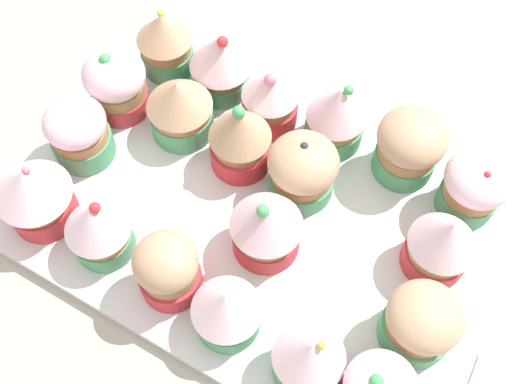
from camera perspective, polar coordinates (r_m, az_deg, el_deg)
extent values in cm
cube|color=#B2A899|center=(61.16, 0.00, -2.57)|extent=(180.00, 180.00, 3.00)
cube|color=silver|center=(59.28, 0.00, -1.67)|extent=(43.49, 30.12, 1.20)
cylinder|color=#D1333D|center=(60.36, -18.48, -1.30)|extent=(6.07, 6.07, 2.68)
cylinder|color=#AD7F51|center=(58.68, -19.02, -0.39)|extent=(5.60, 5.60, 1.35)
cone|color=silver|center=(56.75, -19.70, 0.72)|extent=(6.77, 6.77, 3.32)
sphere|color=pink|center=(55.57, -19.79, 1.86)|extent=(0.74, 0.74, 0.74)
cylinder|color=#4C9E6B|center=(57.58, -13.40, -4.18)|extent=(5.33, 5.33, 2.37)
cylinder|color=#AD7F51|center=(56.01, -13.78, -3.42)|extent=(5.03, 5.03, 1.21)
cone|color=silver|center=(54.00, -14.29, -2.37)|extent=(5.67, 5.67, 3.39)
sphere|color=red|center=(52.66, -14.16, -1.38)|extent=(0.95, 0.95, 0.95)
cylinder|color=#D1333D|center=(55.05, -7.59, -7.67)|extent=(5.35, 5.35, 2.49)
cylinder|color=#AD7F51|center=(53.32, -7.83, -6.94)|extent=(4.75, 4.75, 1.26)
ellipsoid|color=tan|center=(51.57, -8.08, -6.16)|extent=(5.37, 5.37, 4.26)
cylinder|color=#4C9E6B|center=(53.57, -2.54, -11.17)|extent=(5.39, 5.39, 2.33)
cylinder|color=#AD7F51|center=(51.96, -2.61, -10.61)|extent=(4.89, 4.89, 1.05)
cone|color=silver|center=(50.02, -2.70, -9.88)|extent=(5.77, 5.77, 3.05)
cylinder|color=#4C9E6B|center=(52.42, 4.52, -15.06)|extent=(5.44, 5.44, 2.80)
cylinder|color=#AD7F51|center=(50.55, 4.68, -14.54)|extent=(5.13, 5.13, 1.06)
cone|color=silver|center=(48.54, 4.86, -13.94)|extent=(5.69, 5.69, 3.11)
sphere|color=#EAD64C|center=(47.21, 5.88, -13.42)|extent=(0.66, 0.66, 0.66)
sphere|color=#4CB266|center=(48.29, 10.68, -16.23)|extent=(1.10, 1.10, 1.10)
cylinder|color=#4C9E6B|center=(62.83, -15.10, 4.16)|extent=(5.72, 5.72, 2.66)
cylinder|color=#AD7F51|center=(61.28, -15.51, 5.13)|extent=(5.33, 5.33, 1.18)
ellipsoid|color=silver|center=(59.97, -15.88, 6.01)|extent=(5.76, 5.76, 3.56)
cylinder|color=#D1333D|center=(56.00, 0.89, -4.16)|extent=(5.94, 5.94, 2.55)
cylinder|color=#AD7F51|center=(54.18, 0.92, -3.28)|extent=(5.55, 5.55, 1.45)
cone|color=silver|center=(51.91, 0.96, -2.08)|extent=(6.27, 6.27, 3.60)
sphere|color=#4CB266|center=(50.24, 0.60, -1.70)|extent=(1.09, 1.09, 1.09)
cylinder|color=#4C9E6B|center=(54.80, 14.00, -11.83)|extent=(5.93, 5.93, 2.32)
cylinder|color=#AD7F51|center=(53.14, 14.42, -11.26)|extent=(5.30, 5.30, 1.25)
ellipsoid|color=tan|center=(51.56, 14.84, -10.68)|extent=(6.06, 6.06, 3.60)
cylinder|color=#D1333D|center=(65.33, -11.91, 8.09)|extent=(5.60, 5.60, 2.21)
cylinder|color=#AD7F51|center=(63.92, -12.21, 9.06)|extent=(5.32, 5.32, 1.44)
ellipsoid|color=silver|center=(62.38, -12.56, 10.19)|extent=(6.00, 6.00, 4.28)
sphere|color=#4CB266|center=(61.06, -13.27, 11.40)|extent=(1.18, 1.18, 1.18)
cylinder|color=#4C9E6B|center=(62.52, -6.59, 6.35)|extent=(6.11, 6.11, 2.77)
cylinder|color=#AD7F51|center=(60.99, -6.77, 7.38)|extent=(5.84, 5.84, 1.04)
cone|color=tan|center=(59.33, -6.98, 8.56)|extent=(6.26, 6.26, 3.12)
cylinder|color=#D1333D|center=(60.10, -1.37, 3.50)|extent=(5.74, 5.74, 2.73)
cylinder|color=#AD7F51|center=(58.34, -1.42, 4.60)|extent=(5.09, 5.09, 1.46)
cone|color=tan|center=(56.20, -1.48, 6.04)|extent=(5.75, 5.75, 3.70)
sphere|color=#4CB266|center=(54.88, -1.55, 7.11)|extent=(1.15, 1.15, 1.15)
cylinder|color=#4C9E6B|center=(58.84, 4.03, 0.88)|extent=(5.99, 5.99, 2.33)
cylinder|color=#AD7F51|center=(57.35, 4.13, 1.73)|extent=(5.55, 5.55, 1.10)
ellipsoid|color=tan|center=(55.83, 4.25, 2.65)|extent=(6.35, 6.35, 4.09)
sphere|color=#333338|center=(54.42, 4.32, 4.09)|extent=(0.74, 0.74, 0.74)
cylinder|color=#D1333D|center=(57.51, 15.59, -5.52)|extent=(5.56, 5.56, 2.37)
cylinder|color=#AD7F51|center=(55.81, 16.06, -4.74)|extent=(5.12, 5.12, 1.48)
cone|color=silver|center=(53.58, 16.72, -3.62)|extent=(5.78, 5.78, 3.62)
cylinder|color=#4C9E6B|center=(67.66, -7.85, 11.74)|extent=(5.34, 5.34, 2.53)
cylinder|color=#AD7F51|center=(66.12, -8.07, 12.90)|extent=(4.97, 4.97, 1.59)
cone|color=tan|center=(64.43, -8.33, 14.26)|extent=(5.62, 5.62, 3.04)
sphere|color=#EAD64C|center=(63.77, -8.46, 15.45)|extent=(0.77, 0.77, 0.77)
cylinder|color=#4C9E6B|center=(65.48, -3.07, 9.87)|extent=(5.65, 5.65, 2.20)
cylinder|color=#AD7F51|center=(64.12, -3.14, 10.84)|extent=(4.98, 4.98, 1.29)
cone|color=silver|center=(62.16, -3.26, 12.36)|extent=(6.15, 6.15, 3.87)
sphere|color=red|center=(60.58, -3.00, 13.21)|extent=(1.09, 1.09, 1.09)
cylinder|color=#D1333D|center=(62.85, 1.23, 7.16)|extent=(5.41, 5.41, 2.57)
cylinder|color=#AD7F51|center=(61.26, 1.26, 8.25)|extent=(4.94, 4.94, 1.39)
cone|color=silver|center=(59.51, 1.30, 9.53)|extent=(5.47, 5.47, 3.03)
sphere|color=pink|center=(58.16, 1.28, 9.97)|extent=(1.19, 1.19, 1.19)
cylinder|color=#4C9E6B|center=(61.96, 6.90, 5.42)|extent=(5.58, 5.58, 2.61)
cylinder|color=#AD7F51|center=(60.44, 7.09, 6.42)|extent=(5.20, 5.20, 1.13)
cone|color=silver|center=(58.44, 7.35, 7.81)|extent=(5.63, 5.63, 3.83)
sphere|color=#4CB266|center=(57.20, 8.25, 8.95)|extent=(0.90, 0.90, 0.90)
cylinder|color=#4C9E6B|center=(61.33, 13.02, 2.76)|extent=(5.72, 5.72, 2.55)
cylinder|color=#AD7F51|center=(59.69, 13.40, 3.75)|extent=(5.41, 5.41, 1.42)
ellipsoid|color=tan|center=(58.12, 13.79, 4.77)|extent=(6.34, 6.34, 4.05)
cylinder|color=#4C9E6B|center=(60.85, 18.25, -0.55)|extent=(5.31, 5.31, 2.47)
cylinder|color=#AD7F51|center=(59.30, 18.74, 0.29)|extent=(5.06, 5.06, 1.25)
ellipsoid|color=silver|center=(57.89, 19.22, 1.12)|extent=(5.90, 5.90, 3.66)
sphere|color=red|center=(56.21, 19.91, 1.46)|extent=(0.63, 0.63, 0.63)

